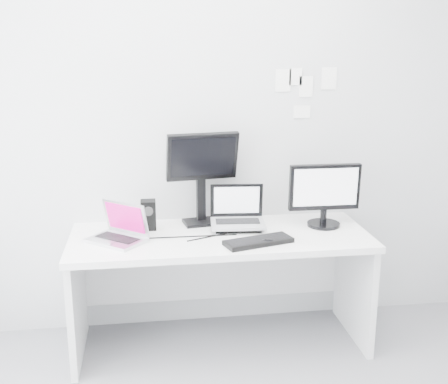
{
  "coord_description": "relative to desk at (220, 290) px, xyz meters",
  "views": [
    {
      "loc": [
        -0.43,
        -1.95,
        1.85
      ],
      "look_at": [
        0.02,
        1.23,
        1.0
      ],
      "focal_mm": 45.33,
      "sensor_mm": 36.0,
      "label": 1
    }
  ],
  "objects": [
    {
      "name": "keyboard",
      "position": [
        0.2,
        -0.19,
        0.38
      ],
      "size": [
        0.42,
        0.25,
        0.03
      ],
      "primitive_type": "cube",
      "rotation": [
        0.0,
        0.0,
        0.29
      ],
      "color": "black",
      "rests_on": "desk"
    },
    {
      "name": "macbook",
      "position": [
        -0.62,
        -0.05,
        0.48
      ],
      "size": [
        0.39,
        0.38,
        0.24
      ],
      "primitive_type": "cube",
      "rotation": [
        0.0,
        0.0,
        -0.7
      ],
      "color": "#ACACB1",
      "rests_on": "desk"
    },
    {
      "name": "wall_note_0",
      "position": [
        0.45,
        0.34,
        1.26
      ],
      "size": [
        0.1,
        0.0,
        0.14
      ],
      "primitive_type": "cube",
      "color": "white",
      "rests_on": "back_wall"
    },
    {
      "name": "desk",
      "position": [
        0.0,
        0.0,
        0.0
      ],
      "size": [
        1.8,
        0.7,
        0.73
      ],
      "primitive_type": "cube",
      "color": "white",
      "rests_on": "ground"
    },
    {
      "name": "wall_note_2",
      "position": [
        0.75,
        0.34,
        1.26
      ],
      "size": [
        0.1,
        0.0,
        0.14
      ],
      "primitive_type": "cube",
      "color": "white",
      "rests_on": "back_wall"
    },
    {
      "name": "speaker",
      "position": [
        -0.43,
        0.16,
        0.46
      ],
      "size": [
        0.1,
        0.1,
        0.18
      ],
      "primitive_type": "cube",
      "rotation": [
        0.0,
        0.0,
        0.13
      ],
      "color": "black",
      "rests_on": "desk"
    },
    {
      "name": "mouse",
      "position": [
        0.25,
        -0.21,
        0.38
      ],
      "size": [
        0.1,
        0.07,
        0.03
      ],
      "primitive_type": "ellipsoid",
      "rotation": [
        0.0,
        0.0,
        -0.09
      ],
      "color": "black",
      "rests_on": "desk"
    },
    {
      "name": "wall_note_4",
      "position": [
        0.53,
        0.34,
        1.28
      ],
      "size": [
        0.08,
        0.0,
        0.11
      ],
      "primitive_type": "cube",
      "color": "white",
      "rests_on": "back_wall"
    },
    {
      "name": "wall_note_3",
      "position": [
        0.58,
        0.34,
        1.05
      ],
      "size": [
        0.11,
        0.0,
        0.08
      ],
      "primitive_type": "cube",
      "color": "white",
      "rests_on": "back_wall"
    },
    {
      "name": "wall_note_1",
      "position": [
        0.6,
        0.34,
        1.22
      ],
      "size": [
        0.09,
        0.0,
        0.13
      ],
      "primitive_type": "cube",
      "color": "white",
      "rests_on": "back_wall"
    },
    {
      "name": "back_wall",
      "position": [
        0.0,
        0.35,
        0.99
      ],
      "size": [
        3.6,
        0.0,
        3.6
      ],
      "primitive_type": "plane",
      "rotation": [
        1.57,
        0.0,
        0.0
      ],
      "color": "silver",
      "rests_on": "ground"
    },
    {
      "name": "rear_monitor",
      "position": [
        -0.09,
        0.23,
        0.67
      ],
      "size": [
        0.47,
        0.23,
        0.61
      ],
      "primitive_type": "cube",
      "rotation": [
        0.0,
        0.0,
        0.15
      ],
      "color": "black",
      "rests_on": "desk"
    },
    {
      "name": "samsung_monitor",
      "position": [
        0.67,
        0.08,
        0.57
      ],
      "size": [
        0.45,
        0.21,
        0.41
      ],
      "primitive_type": "cube",
      "rotation": [
        0.0,
        0.0,
        -0.01
      ],
      "color": "black",
      "rests_on": "desk"
    },
    {
      "name": "dell_laptop",
      "position": [
        0.12,
        0.08,
        0.5
      ],
      "size": [
        0.35,
        0.28,
        0.28
      ],
      "primitive_type": "cube",
      "rotation": [
        0.0,
        0.0,
        -0.08
      ],
      "color": "#A0A2A6",
      "rests_on": "desk"
    }
  ]
}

